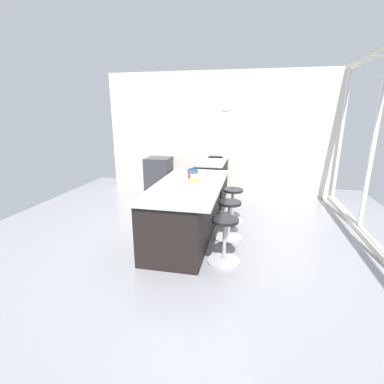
{
  "coord_description": "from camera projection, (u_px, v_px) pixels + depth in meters",
  "views": [
    {
      "loc": [
        4.08,
        0.85,
        1.96
      ],
      "look_at": [
        -0.09,
        -0.04,
        0.75
      ],
      "focal_mm": 26.3,
      "sensor_mm": 36.0,
      "label": 1
    }
  ],
  "objects": [
    {
      "name": "fruit_bowl",
      "position": [
        193.0,
        171.0,
        5.18
      ],
      "size": [
        0.2,
        0.2,
        0.07
      ],
      "color": "#334C6B",
      "rests_on": "kitchen_island"
    },
    {
      "name": "ground_plane",
      "position": [
        193.0,
        238.0,
        4.54
      ],
      "size": [
        7.39,
        7.39,
        0.0
      ],
      "primitive_type": "plane",
      "color": "gray"
    },
    {
      "name": "stool_by_window",
      "position": [
        232.0,
        207.0,
        5.13
      ],
      "size": [
        0.44,
        0.44,
        0.63
      ],
      "color": "#B7B7BC",
      "rests_on": "ground_plane"
    },
    {
      "name": "stool_near_camera",
      "position": [
        224.0,
        242.0,
        3.74
      ],
      "size": [
        0.44,
        0.44,
        0.63
      ],
      "color": "#B7B7BC",
      "rests_on": "ground_plane"
    },
    {
      "name": "kitchen_island",
      "position": [
        186.0,
        210.0,
        4.53
      ],
      "size": [
        2.34,
        1.04,
        0.88
      ],
      "color": "black",
      "rests_on": "ground_plane"
    },
    {
      "name": "cutting_board",
      "position": [
        191.0,
        180.0,
        4.59
      ],
      "size": [
        0.36,
        0.24,
        0.02
      ],
      "primitive_type": "cube",
      "color": "tan",
      "rests_on": "kitchen_island"
    },
    {
      "name": "interior_partition_left",
      "position": [
        217.0,
        134.0,
        6.82
      ],
      "size": [
        0.15,
        5.43,
        2.89
      ],
      "color": "silver",
      "rests_on": "ground_plane"
    },
    {
      "name": "sink_cabinet",
      "position": [
        214.0,
        177.0,
        6.77
      ],
      "size": [
        2.08,
        0.6,
        1.19
      ],
      "color": "black",
      "rests_on": "ground_plane"
    },
    {
      "name": "apple_red",
      "position": [
        188.0,
        175.0,
        4.69
      ],
      "size": [
        0.09,
        0.09,
        0.09
      ],
      "primitive_type": "sphere",
      "color": "red",
      "rests_on": "cutting_board"
    },
    {
      "name": "water_bottle",
      "position": [
        186.0,
        181.0,
        4.06
      ],
      "size": [
        0.06,
        0.06,
        0.31
      ],
      "color": "silver",
      "rests_on": "kitchen_island"
    },
    {
      "name": "stool_middle",
      "position": [
        229.0,
        222.0,
        4.43
      ],
      "size": [
        0.44,
        0.44,
        0.63
      ],
      "color": "#B7B7BC",
      "rests_on": "ground_plane"
    },
    {
      "name": "oven_range",
      "position": [
        159.0,
        175.0,
        7.05
      ],
      "size": [
        0.6,
        0.61,
        0.88
      ],
      "color": "#38383D",
      "rests_on": "ground_plane"
    }
  ]
}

